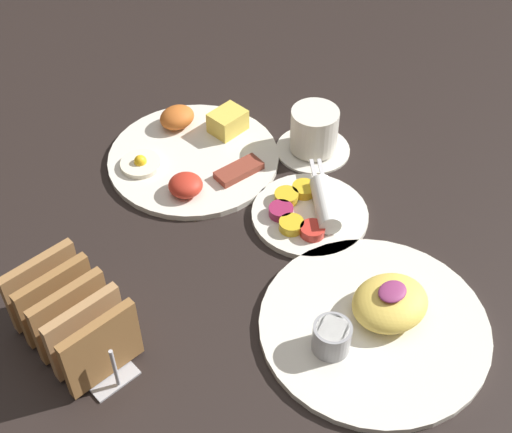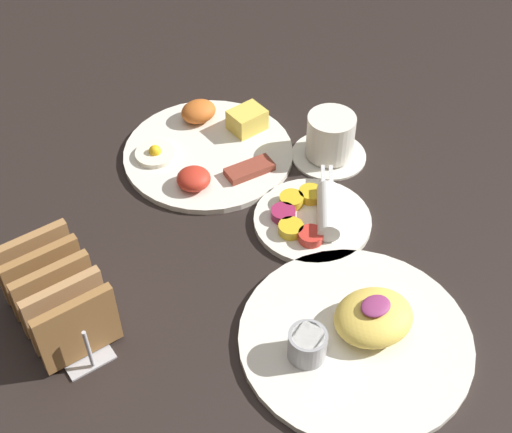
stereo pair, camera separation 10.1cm
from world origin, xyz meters
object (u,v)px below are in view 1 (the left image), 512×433
Objects in this scene: plate_foreground at (375,320)px; toast_rack at (72,319)px; plate_condiments at (310,212)px; plate_breakfast at (194,153)px; coffee_cup at (314,133)px.

toast_rack is (-0.29, 0.24, 0.03)m from plate_foreground.
toast_rack reaches higher than plate_condiments.
plate_breakfast is at bearing 100.57° from plate_condiments.
plate_breakfast is 2.27× the size of coffee_cup.
toast_rack is 1.50× the size of coffee_cup.
coffee_cup is (0.11, 0.10, 0.02)m from plate_condiments.
plate_breakfast is 0.19m from coffee_cup.
plate_breakfast is at bearing 143.06° from coffee_cup.
toast_rack is 0.49m from coffee_cup.
coffee_cup is (0.15, -0.12, 0.03)m from plate_breakfast.
toast_rack is (-0.37, 0.04, 0.04)m from plate_condiments.
plate_foreground reaches higher than plate_breakfast.
plate_breakfast is 0.22m from plate_condiments.
plate_condiments is at bearing 66.90° from plate_foreground.
plate_condiments is 0.58× the size of plate_foreground.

